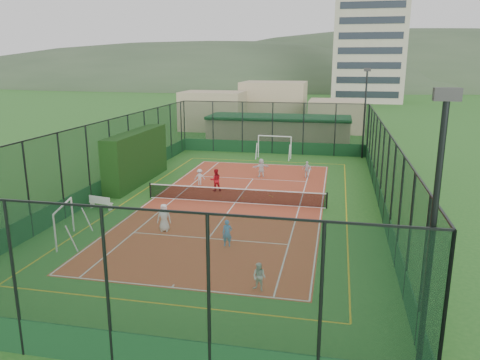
% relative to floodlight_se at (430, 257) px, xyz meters
% --- Properties ---
extents(ground, '(300.00, 300.00, 0.00)m').
position_rel_floodlight_se_xyz_m(ground, '(-8.60, 16.60, -4.12)').
color(ground, '#286623').
rests_on(ground, ground).
extents(court_slab, '(11.17, 23.97, 0.01)m').
position_rel_floodlight_se_xyz_m(court_slab, '(-8.60, 16.60, -4.12)').
color(court_slab, '#AB3F26').
rests_on(court_slab, ground).
extents(tennis_net, '(11.67, 0.12, 1.06)m').
position_rel_floodlight_se_xyz_m(tennis_net, '(-8.60, 16.60, -3.59)').
color(tennis_net, black).
rests_on(tennis_net, ground).
extents(perimeter_fence, '(18.12, 34.12, 5.00)m').
position_rel_floodlight_se_xyz_m(perimeter_fence, '(-8.60, 16.60, -1.62)').
color(perimeter_fence, black).
rests_on(perimeter_fence, ground).
extents(floodlight_se, '(0.60, 0.26, 8.25)m').
position_rel_floodlight_se_xyz_m(floodlight_se, '(0.00, 0.00, 0.00)').
color(floodlight_se, black).
rests_on(floodlight_se, ground).
extents(floodlight_ne, '(0.60, 0.26, 8.25)m').
position_rel_floodlight_se_xyz_m(floodlight_ne, '(0.00, 33.20, 0.00)').
color(floodlight_ne, black).
rests_on(floodlight_ne, ground).
extents(clubhouse, '(15.20, 7.20, 3.15)m').
position_rel_floodlight_se_xyz_m(clubhouse, '(-8.60, 38.60, -2.55)').
color(clubhouse, tan).
rests_on(clubhouse, ground).
extents(apartment_tower, '(15.00, 12.00, 30.00)m').
position_rel_floodlight_se_xyz_m(apartment_tower, '(3.40, 98.60, 10.88)').
color(apartment_tower, beige).
rests_on(apartment_tower, ground).
extents(distant_hills, '(200.00, 60.00, 24.00)m').
position_rel_floodlight_se_xyz_m(distant_hills, '(-8.60, 166.60, -4.12)').
color(distant_hills, '#384C33').
rests_on(distant_hills, ground).
extents(hedge_left, '(1.32, 8.78, 3.84)m').
position_rel_floodlight_se_xyz_m(hedge_left, '(-16.90, 20.30, -2.20)').
color(hedge_left, black).
rests_on(hedge_left, ground).
extents(white_bench, '(1.61, 0.72, 0.88)m').
position_rel_floodlight_se_xyz_m(white_bench, '(-16.40, 13.65, -3.69)').
color(white_bench, white).
rests_on(white_bench, ground).
extents(futsal_goal_near, '(3.02, 1.55, 1.87)m').
position_rel_floodlight_se_xyz_m(futsal_goal_near, '(-15.59, 8.41, -3.19)').
color(futsal_goal_near, white).
rests_on(futsal_goal_near, ground).
extents(futsal_goal_far, '(3.25, 1.12, 2.07)m').
position_rel_floodlight_se_xyz_m(futsal_goal_far, '(-8.08, 31.44, -3.09)').
color(futsal_goal_far, white).
rests_on(futsal_goal_far, ground).
extents(child_near_left, '(0.82, 0.63, 1.49)m').
position_rel_floodlight_se_xyz_m(child_near_left, '(-11.21, 10.80, -3.37)').
color(child_near_left, white).
rests_on(child_near_left, court_slab).
extents(child_near_mid, '(0.50, 0.35, 1.33)m').
position_rel_floodlight_se_xyz_m(child_near_mid, '(-7.43, 9.42, -3.45)').
color(child_near_mid, '#4780C9').
rests_on(child_near_mid, court_slab).
extents(child_near_right, '(0.67, 0.60, 1.16)m').
position_rel_floodlight_se_xyz_m(child_near_right, '(-5.13, 5.19, -3.54)').
color(child_near_right, silver).
rests_on(child_near_right, court_slab).
extents(child_far_left, '(0.86, 0.61, 1.21)m').
position_rel_floodlight_se_xyz_m(child_far_left, '(-12.10, 20.40, -3.51)').
color(child_far_left, silver).
rests_on(child_far_left, court_slab).
extents(child_far_right, '(0.81, 0.48, 1.29)m').
position_rel_floodlight_se_xyz_m(child_far_right, '(-4.55, 24.33, -3.47)').
color(child_far_right, white).
rests_on(child_far_right, court_slab).
extents(child_far_back, '(1.40, 0.99, 1.45)m').
position_rel_floodlight_se_xyz_m(child_far_back, '(-8.09, 23.83, -3.39)').
color(child_far_back, white).
rests_on(child_far_back, court_slab).
extents(coach, '(0.93, 0.84, 1.57)m').
position_rel_floodlight_se_xyz_m(coach, '(-10.55, 19.10, -3.33)').
color(coach, red).
rests_on(coach, court_slab).
extents(tennis_balls, '(3.50, 1.00, 0.07)m').
position_rel_floodlight_se_xyz_m(tennis_balls, '(-7.82, 18.12, -4.08)').
color(tennis_balls, '#CCE033').
rests_on(tennis_balls, court_slab).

